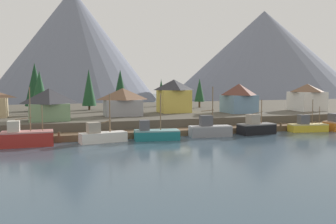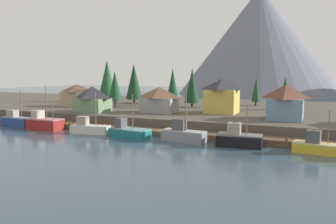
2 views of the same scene
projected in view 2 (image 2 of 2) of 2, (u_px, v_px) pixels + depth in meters
The scene contains 23 objects.
ground_plane at pixel (200, 125), 75.33m from camera, with size 400.00×400.00×1.00m, color #384C5B.
dock at pixel (167, 133), 58.90m from camera, with size 80.00×4.00×1.60m.
shoreline_bank at pixel (215, 111), 86.01m from camera, with size 400.00×56.00×2.50m, color #4C473D.
mountain_west_peak at pixel (259, 41), 182.98m from camera, with size 86.33×86.33×57.02m, color slate.
fishing_boat_blue at pixel (16, 121), 68.96m from camera, with size 7.23×2.66×7.53m.
fishing_boat_red at pixel (44, 123), 65.45m from camera, with size 7.13×3.17×8.49m.
fishing_boat_white at pixel (89, 128), 60.96m from camera, with size 7.38×3.41×7.46m.
fishing_boat_teal at pixel (129, 132), 57.25m from camera, with size 7.48×4.04×7.44m.
fishing_boat_grey at pixel (183, 134), 53.68m from camera, with size 7.31×3.13×8.47m.
fishing_boat_black at pixel (239, 139), 49.92m from camera, with size 6.76×3.31×6.10m.
fishing_boat_yellow at pixel (320, 147), 45.45m from camera, with size 7.38×3.42×6.02m.
house_tan at pixel (78, 95), 86.39m from camera, with size 8.15×4.82×5.64m.
house_yellow at pixel (222, 96), 71.13m from camera, with size 6.81×5.82×7.30m.
house_grey at pixel (159, 100), 72.04m from camera, with size 7.52×4.93×5.53m.
house_green at pixel (93, 99), 73.53m from camera, with size 7.06×5.49×5.62m.
house_blue at pixel (286, 102), 61.10m from camera, with size 6.36×7.00×6.37m.
conifer_near_left at pixel (173, 85), 89.77m from camera, with size 3.43×3.43×9.80m.
conifer_near_right at pixel (107, 78), 102.47m from camera, with size 5.23×5.23×12.39m.
conifer_mid_left at pixel (285, 90), 77.63m from camera, with size 2.69×2.69×7.72m.
conifer_mid_right at pixel (192, 86), 83.61m from camera, with size 3.78×3.78×9.68m.
conifer_back_left at pixel (134, 82), 95.10m from camera, with size 4.68×4.68×11.16m.
conifer_back_right at pixel (115, 86), 84.33m from camera, with size 3.54×3.54×9.02m.
conifer_centre at pixel (256, 89), 88.41m from camera, with size 2.42×2.42×7.53m.
Camera 2 is at (23.96, -50.96, 10.73)m, focal length 35.94 mm.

